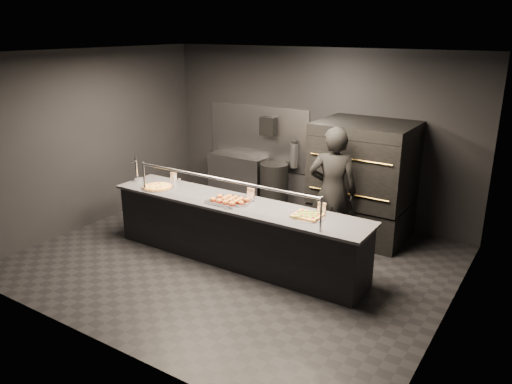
# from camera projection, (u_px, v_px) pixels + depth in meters

# --- Properties ---
(room) EXTENTS (6.04, 6.00, 3.00)m
(room) POSITION_uv_depth(u_px,v_px,m) (235.00, 163.00, 7.07)
(room) COLOR black
(room) RESTS_ON ground
(service_counter) EXTENTS (4.10, 0.78, 1.37)m
(service_counter) POSITION_uv_depth(u_px,v_px,m) (236.00, 231.00, 7.35)
(service_counter) COLOR black
(service_counter) RESTS_ON ground
(pizza_oven) EXTENTS (1.50, 1.23, 1.91)m
(pizza_oven) POSITION_uv_depth(u_px,v_px,m) (363.00, 180.00, 8.09)
(pizza_oven) COLOR black
(pizza_oven) RESTS_ON ground
(prep_shelf) EXTENTS (1.20, 0.35, 0.90)m
(prep_shelf) POSITION_uv_depth(u_px,v_px,m) (237.00, 177.00, 10.03)
(prep_shelf) COLOR #99999E
(prep_shelf) RESTS_ON ground
(towel_dispenser) EXTENTS (0.30, 0.20, 0.35)m
(towel_dispenser) POSITION_uv_depth(u_px,v_px,m) (269.00, 126.00, 9.38)
(towel_dispenser) COLOR black
(towel_dispenser) RESTS_ON room
(fire_extinguisher) EXTENTS (0.14, 0.14, 0.51)m
(fire_extinguisher) POSITION_uv_depth(u_px,v_px,m) (294.00, 155.00, 9.26)
(fire_extinguisher) COLOR #B2B2B7
(fire_extinguisher) RESTS_ON room
(beer_tap) EXTENTS (0.13, 0.18, 0.49)m
(beer_tap) POSITION_uv_depth(u_px,v_px,m) (137.00, 173.00, 8.14)
(beer_tap) COLOR silver
(beer_tap) RESTS_ON service_counter
(round_pizza) EXTENTS (0.52, 0.52, 0.03)m
(round_pizza) POSITION_uv_depth(u_px,v_px,m) (158.00, 187.00, 7.84)
(round_pizza) COLOR silver
(round_pizza) RESTS_ON service_counter
(slider_tray_a) EXTENTS (0.55, 0.45, 0.08)m
(slider_tray_a) POSITION_uv_depth(u_px,v_px,m) (226.00, 201.00, 7.17)
(slider_tray_a) COLOR silver
(slider_tray_a) RESTS_ON service_counter
(slider_tray_b) EXTENTS (0.50, 0.41, 0.07)m
(slider_tray_b) POSITION_uv_depth(u_px,v_px,m) (235.00, 200.00, 7.20)
(slider_tray_b) COLOR silver
(slider_tray_b) RESTS_ON service_counter
(square_pizza) EXTENTS (0.47, 0.47, 0.05)m
(square_pizza) POSITION_uv_depth(u_px,v_px,m) (308.00, 216.00, 6.64)
(square_pizza) COLOR silver
(square_pizza) RESTS_ON service_counter
(condiment_jar) EXTENTS (0.16, 0.06, 0.11)m
(condiment_jar) POSITION_uv_depth(u_px,v_px,m) (176.00, 179.00, 8.12)
(condiment_jar) COLOR silver
(condiment_jar) RESTS_ON service_counter
(tent_cards) EXTENTS (2.79, 0.04, 0.15)m
(tent_cards) POSITION_uv_depth(u_px,v_px,m) (244.00, 192.00, 7.42)
(tent_cards) COLOR white
(tent_cards) RESTS_ON service_counter
(trash_bin) EXTENTS (0.53, 0.53, 0.89)m
(trash_bin) POSITION_uv_depth(u_px,v_px,m) (274.00, 186.00, 9.47)
(trash_bin) COLOR black
(trash_bin) RESTS_ON ground
(worker) EXTENTS (0.85, 0.71, 1.98)m
(worker) POSITION_uv_depth(u_px,v_px,m) (333.00, 192.00, 7.42)
(worker) COLOR black
(worker) RESTS_ON ground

